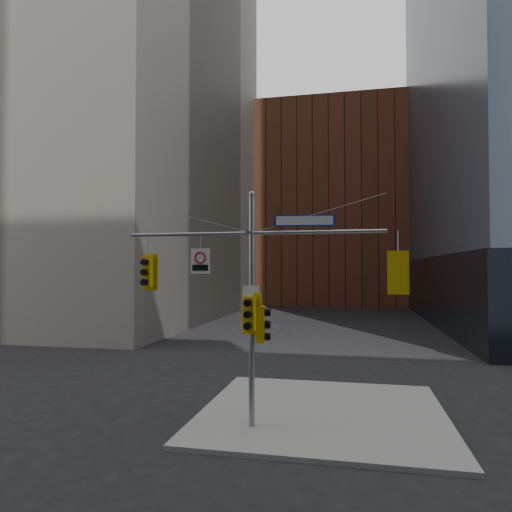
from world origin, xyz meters
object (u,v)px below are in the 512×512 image
at_px(signal_assembly, 252,285).
at_px(traffic_light_east_arm, 398,272).
at_px(traffic_light_pole_side, 262,324).
at_px(traffic_light_pole_front, 250,314).
at_px(regulatory_sign_arm, 200,260).
at_px(traffic_light_west_arm, 148,272).
at_px(street_sign_blade, 305,221).

distance_m(signal_assembly, traffic_light_east_arm, 4.31).
relative_size(traffic_light_pole_side, traffic_light_pole_front, 0.87).
bearing_deg(traffic_light_pole_side, traffic_light_pole_front, 126.00).
xyz_separation_m(signal_assembly, traffic_light_pole_front, (0.00, -0.27, -0.86)).
bearing_deg(traffic_light_pole_front, signal_assembly, 97.45).
relative_size(traffic_light_east_arm, regulatory_sign_arm, 1.58).
xyz_separation_m(traffic_light_west_arm, traffic_light_pole_front, (3.44, -0.28, -1.24)).
bearing_deg(regulatory_sign_arm, traffic_light_pole_front, -4.75).
distance_m(traffic_light_east_arm, traffic_light_pole_front, 4.48).
height_order(traffic_light_east_arm, regulatory_sign_arm, regulatory_sign_arm).
bearing_deg(regulatory_sign_arm, traffic_light_west_arm, -177.28).
xyz_separation_m(traffic_light_east_arm, traffic_light_pole_front, (-4.29, -0.27, -1.24)).
xyz_separation_m(traffic_light_pole_side, regulatory_sign_arm, (-1.97, -0.03, 1.95)).
xyz_separation_m(signal_assembly, street_sign_blade, (1.62, 0.00, 1.93)).
bearing_deg(regulatory_sign_arm, signal_assembly, 4.47).
bearing_deg(traffic_light_pole_side, signal_assembly, 87.42).
xyz_separation_m(traffic_light_east_arm, regulatory_sign_arm, (-5.94, -0.02, 0.38)).
bearing_deg(traffic_light_pole_front, traffic_light_east_arm, 10.86).
distance_m(street_sign_blade, regulatory_sign_arm, 3.47).
distance_m(signal_assembly, traffic_light_pole_front, 0.90).
xyz_separation_m(traffic_light_pole_side, street_sign_blade, (1.29, -0.01, 3.13)).
relative_size(traffic_light_east_arm, traffic_light_pole_front, 0.98).
distance_m(traffic_light_pole_front, regulatory_sign_arm, 2.32).
height_order(traffic_light_west_arm, traffic_light_pole_side, traffic_light_west_arm).
relative_size(traffic_light_west_arm, traffic_light_east_arm, 0.95).
bearing_deg(traffic_light_west_arm, traffic_light_east_arm, 8.02).
height_order(signal_assembly, traffic_light_west_arm, signal_assembly).
bearing_deg(street_sign_blade, traffic_light_pole_front, -176.63).
xyz_separation_m(traffic_light_east_arm, street_sign_blade, (-2.67, 0.00, 1.55)).
height_order(traffic_light_east_arm, street_sign_blade, street_sign_blade).
height_order(traffic_light_pole_side, street_sign_blade, street_sign_blade).
xyz_separation_m(traffic_light_east_arm, traffic_light_pole_side, (-3.97, 0.01, -1.58)).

